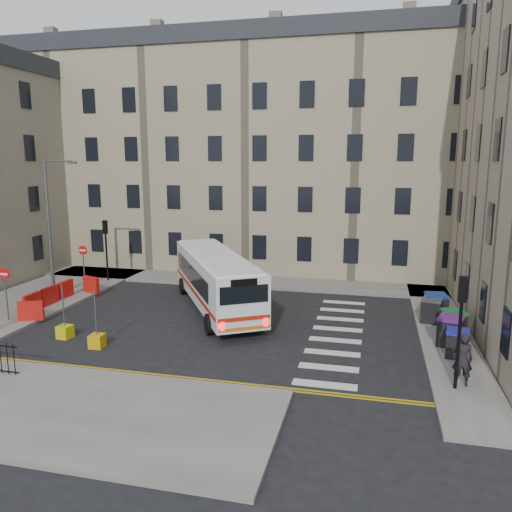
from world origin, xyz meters
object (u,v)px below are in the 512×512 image
at_px(streetlamp, 49,227).
at_px(wheelie_bin_a, 457,343).
at_px(bus, 216,278).
at_px(wheelie_bin_b, 450,331).
at_px(wheelie_bin_d, 432,310).
at_px(wheelie_bin_e, 436,306).
at_px(pedestrian, 462,359).
at_px(bollard_chevron, 65,332).
at_px(wheelie_bin_c, 453,323).
at_px(bollard_yellow, 97,341).

distance_m(streetlamp, wheelie_bin_a, 22.80).
height_order(bus, wheelie_bin_b, bus).
xyz_separation_m(bus, wheelie_bin_d, (11.42, -0.05, -0.99)).
bearing_deg(wheelie_bin_a, wheelie_bin_d, 106.30).
xyz_separation_m(wheelie_bin_e, pedestrian, (0.02, -8.06, 0.34)).
height_order(bus, wheelie_bin_d, bus).
height_order(streetlamp, wheelie_bin_a, streetlamp).
bearing_deg(bollard_chevron, wheelie_bin_a, 4.89).
height_order(wheelie_bin_c, wheelie_bin_d, wheelie_bin_d).
distance_m(wheelie_bin_e, bollard_yellow, 16.77).
height_order(wheelie_bin_a, wheelie_bin_e, wheelie_bin_e).
relative_size(wheelie_bin_e, pedestrian, 0.67).
relative_size(wheelie_bin_a, wheelie_bin_e, 0.89).
bearing_deg(streetlamp, wheelie_bin_a, -11.13).
distance_m(streetlamp, wheelie_bin_b, 22.49).
bearing_deg(wheelie_bin_d, pedestrian, -72.46).
relative_size(wheelie_bin_b, bollard_chevron, 2.39).
bearing_deg(bus, pedestrian, -63.34).
bearing_deg(wheelie_bin_e, wheelie_bin_b, -96.39).
distance_m(streetlamp, wheelie_bin_c, 22.64).
distance_m(streetlamp, bollard_yellow, 10.28).
height_order(wheelie_bin_a, wheelie_bin_c, wheelie_bin_c).
height_order(pedestrian, bollard_yellow, pedestrian).
bearing_deg(wheelie_bin_c, wheelie_bin_b, -118.58).
bearing_deg(bollard_yellow, wheelie_bin_a, 8.29).
height_order(wheelie_bin_a, wheelie_bin_d, wheelie_bin_d).
xyz_separation_m(wheelie_bin_c, bollard_chevron, (-17.61, -4.17, -0.45)).
distance_m(wheelie_bin_d, wheelie_bin_e, 0.73).
relative_size(wheelie_bin_a, wheelie_bin_b, 0.81).
distance_m(wheelie_bin_b, bollard_yellow, 15.62).
relative_size(wheelie_bin_e, bollard_chevron, 2.19).
bearing_deg(streetlamp, bollard_chevron, -51.27).
height_order(bus, wheelie_bin_a, bus).
bearing_deg(streetlamp, bus, 1.43).
bearing_deg(wheelie_bin_b, wheelie_bin_c, 95.82).
bearing_deg(streetlamp, wheelie_bin_e, 2.31).
height_order(wheelie_bin_c, bollard_yellow, wheelie_bin_c).
xyz_separation_m(wheelie_bin_d, pedestrian, (0.28, -7.38, 0.36)).
bearing_deg(wheelie_bin_e, streetlamp, 173.10).
height_order(wheelie_bin_a, wheelie_bin_b, wheelie_bin_b).
xyz_separation_m(wheelie_bin_b, wheelie_bin_c, (0.29, 1.35, -0.06)).
bearing_deg(bus, wheelie_bin_d, -31.16).
distance_m(bus, wheelie_bin_a, 12.85).
height_order(streetlamp, bus, streetlamp).
xyz_separation_m(streetlamp, wheelie_bin_c, (22.30, -1.67, -3.59)).
relative_size(bus, bollard_chevron, 18.21).
distance_m(bus, wheelie_bin_e, 11.74).
distance_m(wheelie_bin_b, wheelie_bin_e, 3.90).
bearing_deg(wheelie_bin_b, bollard_yellow, -148.75).
distance_m(wheelie_bin_b, wheelie_bin_d, 3.26).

